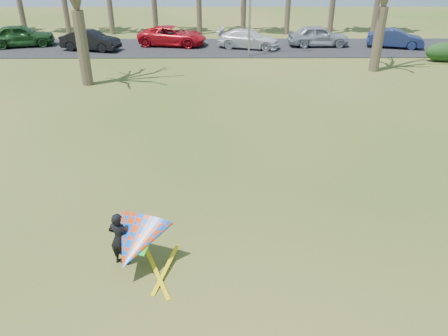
{
  "coord_description": "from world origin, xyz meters",
  "views": [
    {
      "loc": [
        -0.1,
        -10.44,
        7.55
      ],
      "look_at": [
        0.0,
        2.0,
        1.1
      ],
      "focal_mm": 35.0,
      "sensor_mm": 36.0,
      "label": 1
    }
  ],
  "objects_px": {
    "car_4": "(318,36)",
    "car_5": "(395,38)",
    "car_1": "(90,40)",
    "kite_flyer": "(134,242)",
    "car_2": "(172,36)",
    "car_3": "(249,39)",
    "car_0": "(21,36)"
  },
  "relations": [
    {
      "from": "car_3",
      "to": "car_1",
      "type": "bearing_deg",
      "value": 107.66
    },
    {
      "from": "car_3",
      "to": "car_5",
      "type": "distance_m",
      "value": 11.63
    },
    {
      "from": "car_4",
      "to": "car_3",
      "type": "bearing_deg",
      "value": 94.17
    },
    {
      "from": "car_5",
      "to": "car_0",
      "type": "bearing_deg",
      "value": 104.22
    },
    {
      "from": "car_1",
      "to": "car_0",
      "type": "bearing_deg",
      "value": 89.58
    },
    {
      "from": "car_0",
      "to": "car_2",
      "type": "height_order",
      "value": "car_0"
    },
    {
      "from": "car_3",
      "to": "car_5",
      "type": "relative_size",
      "value": 1.14
    },
    {
      "from": "car_3",
      "to": "car_4",
      "type": "relative_size",
      "value": 1.02
    },
    {
      "from": "car_1",
      "to": "car_3",
      "type": "distance_m",
      "value": 12.28
    },
    {
      "from": "kite_flyer",
      "to": "car_5",
      "type": "bearing_deg",
      "value": 58.62
    },
    {
      "from": "car_2",
      "to": "kite_flyer",
      "type": "distance_m",
      "value": 27.36
    },
    {
      "from": "car_2",
      "to": "car_4",
      "type": "distance_m",
      "value": 11.74
    },
    {
      "from": "car_2",
      "to": "car_3",
      "type": "bearing_deg",
      "value": -89.91
    },
    {
      "from": "car_2",
      "to": "car_5",
      "type": "xyz_separation_m",
      "value": [
        17.73,
        -0.96,
        -0.05
      ]
    },
    {
      "from": "car_4",
      "to": "car_5",
      "type": "bearing_deg",
      "value": -98.01
    },
    {
      "from": "car_1",
      "to": "car_3",
      "type": "bearing_deg",
      "value": -73.1
    },
    {
      "from": "car_3",
      "to": "car_4",
      "type": "xyz_separation_m",
      "value": [
        5.63,
        0.64,
        0.11
      ]
    },
    {
      "from": "car_0",
      "to": "kite_flyer",
      "type": "bearing_deg",
      "value": -168.38
    },
    {
      "from": "car_0",
      "to": "car_2",
      "type": "xyz_separation_m",
      "value": [
        12.06,
        0.3,
        -0.1
      ]
    },
    {
      "from": "car_2",
      "to": "car_5",
      "type": "distance_m",
      "value": 17.76
    },
    {
      "from": "car_0",
      "to": "car_1",
      "type": "height_order",
      "value": "car_0"
    },
    {
      "from": "car_5",
      "to": "kite_flyer",
      "type": "bearing_deg",
      "value": 164.11
    },
    {
      "from": "car_4",
      "to": "car_5",
      "type": "xyz_separation_m",
      "value": [
        5.99,
        -0.59,
        -0.11
      ]
    },
    {
      "from": "car_0",
      "to": "kite_flyer",
      "type": "relative_size",
      "value": 2.1
    },
    {
      "from": "car_1",
      "to": "car_5",
      "type": "xyz_separation_m",
      "value": [
        23.89,
        0.8,
        -0.04
      ]
    },
    {
      "from": "car_0",
      "to": "car_5",
      "type": "distance_m",
      "value": 29.8
    },
    {
      "from": "car_0",
      "to": "kite_flyer",
      "type": "height_order",
      "value": "kite_flyer"
    },
    {
      "from": "car_1",
      "to": "car_5",
      "type": "bearing_deg",
      "value": -74.66
    },
    {
      "from": "car_5",
      "to": "kite_flyer",
      "type": "distance_m",
      "value": 30.86
    },
    {
      "from": "car_0",
      "to": "car_3",
      "type": "distance_m",
      "value": 18.18
    },
    {
      "from": "car_0",
      "to": "car_5",
      "type": "xyz_separation_m",
      "value": [
        29.79,
        -0.66,
        -0.15
      ]
    },
    {
      "from": "car_3",
      "to": "kite_flyer",
      "type": "bearing_deg",
      "value": -175.4
    }
  ]
}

